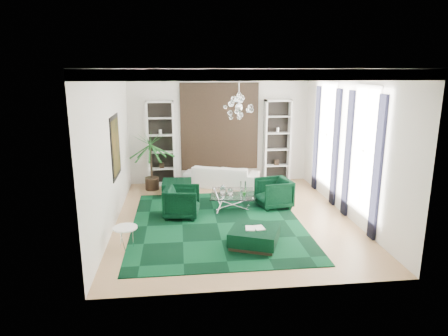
{
  "coord_description": "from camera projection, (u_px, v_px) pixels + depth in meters",
  "views": [
    {
      "loc": [
        -1.35,
        -9.72,
        3.8
      ],
      "look_at": [
        -0.19,
        0.5,
        1.22
      ],
      "focal_mm": 32.0,
      "sensor_mm": 36.0,
      "label": 1
    }
  ],
  "objects": [
    {
      "name": "curtain_near_b",
      "position": [
        348.0,
        154.0,
        10.25
      ],
      "size": [
        0.07,
        0.3,
        3.25
      ],
      "primitive_type": "cube",
      "color": "black",
      "rests_on": "floor"
    },
    {
      "name": "window_near",
      "position": [
        364.0,
        151.0,
        9.44
      ],
      "size": [
        0.03,
        1.1,
        2.9
      ],
      "primitive_type": "cube",
      "color": "white",
      "rests_on": "wall_right"
    },
    {
      "name": "ceiling",
      "position": [
        234.0,
        68.0,
        9.51
      ],
      "size": [
        6.0,
        7.0,
        0.02
      ],
      "primitive_type": "cube",
      "color": "white",
      "rests_on": "ground"
    },
    {
      "name": "chandelier",
      "position": [
        239.0,
        108.0,
        9.92
      ],
      "size": [
        1.03,
        1.03,
        0.72
      ],
      "primitive_type": null,
      "rotation": [
        0.0,
        0.0,
        0.36
      ],
      "color": "white",
      "rests_on": "ceiling"
    },
    {
      "name": "curtain_near_a",
      "position": [
        377.0,
        169.0,
        8.74
      ],
      "size": [
        0.07,
        0.3,
        3.25
      ],
      "primitive_type": "cube",
      "color": "black",
      "rests_on": "floor"
    },
    {
      "name": "shelving_left",
      "position": [
        161.0,
        144.0,
        13.07
      ],
      "size": [
        0.9,
        0.38,
        2.8
      ],
      "primitive_type": null,
      "color": "white",
      "rests_on": "floor"
    },
    {
      "name": "painting",
      "position": [
        116.0,
        146.0,
        10.24
      ],
      "size": [
        0.04,
        1.3,
        1.6
      ],
      "primitive_type": "cube",
      "color": "black",
      "rests_on": "wall_left"
    },
    {
      "name": "sofa",
      "position": [
        222.0,
        176.0,
        13.18
      ],
      "size": [
        2.57,
        1.67,
        0.7
      ],
      "primitive_type": "imported",
      "rotation": [
        0.0,
        0.0,
        2.81
      ],
      "color": "white",
      "rests_on": "floor"
    },
    {
      "name": "palm",
      "position": [
        151.0,
        153.0,
        12.59
      ],
      "size": [
        1.88,
        1.88,
        2.4
      ],
      "primitive_type": null,
      "rotation": [
        0.0,
        0.0,
        0.3
      ],
      "color": "#19591E",
      "rests_on": "floor"
    },
    {
      "name": "ottoman_side",
      "position": [
        177.0,
        187.0,
        12.42
      ],
      "size": [
        0.92,
        0.92,
        0.4
      ],
      "primitive_type": "cube",
      "rotation": [
        0.0,
        0.0,
        -0.03
      ],
      "color": "black",
      "rests_on": "floor"
    },
    {
      "name": "tapestry",
      "position": [
        219.0,
        127.0,
        13.31
      ],
      "size": [
        2.5,
        0.06,
        2.8
      ],
      "primitive_type": "cube",
      "color": "black",
      "rests_on": "wall_back"
    },
    {
      "name": "ottoman_front",
      "position": [
        255.0,
        237.0,
        8.77
      ],
      "size": [
        1.3,
        1.3,
        0.4
      ],
      "primitive_type": "cube",
      "rotation": [
        0.0,
        0.0,
        -0.38
      ],
      "color": "black",
      "rests_on": "floor"
    },
    {
      "name": "floor",
      "position": [
        233.0,
        218.0,
        10.44
      ],
      "size": [
        6.0,
        7.0,
        0.02
      ],
      "primitive_type": "cube",
      "color": "tan",
      "rests_on": "ground"
    },
    {
      "name": "window_far",
      "position": [
        327.0,
        135.0,
        11.75
      ],
      "size": [
        0.03,
        1.1,
        2.9
      ],
      "primitive_type": "cube",
      "color": "white",
      "rests_on": "wall_right"
    },
    {
      "name": "rug",
      "position": [
        217.0,
        223.0,
        10.03
      ],
      "size": [
        4.2,
        5.0,
        0.02
      ],
      "primitive_type": "cube",
      "color": "black",
      "rests_on": "floor"
    },
    {
      "name": "crown_molding",
      "position": [
        234.0,
        73.0,
        9.54
      ],
      "size": [
        6.0,
        7.0,
        0.18
      ],
      "primitive_type": null,
      "color": "white",
      "rests_on": "ceiling"
    },
    {
      "name": "ceiling_medallion",
      "position": [
        232.0,
        70.0,
        9.81
      ],
      "size": [
        0.9,
        0.9,
        0.05
      ],
      "primitive_type": "cylinder",
      "color": "white",
      "rests_on": "ceiling"
    },
    {
      "name": "wall_front",
      "position": [
        263.0,
        187.0,
        6.59
      ],
      "size": [
        6.0,
        0.02,
        3.8
      ],
      "primitive_type": "cube",
      "color": "silver",
      "rests_on": "ground"
    },
    {
      "name": "shelving_right",
      "position": [
        277.0,
        141.0,
        13.5
      ],
      "size": [
        0.9,
        0.38,
        2.8
      ],
      "primitive_type": null,
      "color": "white",
      "rests_on": "floor"
    },
    {
      "name": "wall_right",
      "position": [
        349.0,
        144.0,
        10.31
      ],
      "size": [
        0.02,
        7.0,
        3.8
      ],
      "primitive_type": "cube",
      "color": "silver",
      "rests_on": "ground"
    },
    {
      "name": "coffee_table",
      "position": [
        233.0,
        200.0,
        11.17
      ],
      "size": [
        1.36,
        1.36,
        0.41
      ],
      "primitive_type": null,
      "rotation": [
        0.0,
        0.0,
        -0.14
      ],
      "color": "white",
      "rests_on": "floor"
    },
    {
      "name": "book",
      "position": [
        255.0,
        228.0,
        8.72
      ],
      "size": [
        0.42,
        0.28,
        0.03
      ],
      "primitive_type": "cube",
      "color": "white",
      "rests_on": "ottoman_front"
    },
    {
      "name": "wall_back",
      "position": [
        219.0,
        127.0,
        13.36
      ],
      "size": [
        6.0,
        0.02,
        3.8
      ],
      "primitive_type": "cube",
      "color": "silver",
      "rests_on": "ground"
    },
    {
      "name": "curtain_far_b",
      "position": [
        317.0,
        139.0,
        12.56
      ],
      "size": [
        0.07,
        0.3,
        3.25
      ],
      "primitive_type": "cube",
      "color": "black",
      "rests_on": "floor"
    },
    {
      "name": "armchair_right",
      "position": [
        274.0,
        193.0,
        11.17
      ],
      "size": [
        1.03,
        1.01,
        0.81
      ],
      "primitive_type": "imported",
      "rotation": [
        0.0,
        0.0,
        -1.4
      ],
      "color": "black",
      "rests_on": "floor"
    },
    {
      "name": "table_plant",
      "position": [
        245.0,
        192.0,
        10.88
      ],
      "size": [
        0.16,
        0.15,
        0.24
      ],
      "primitive_type": "imported",
      "rotation": [
        0.0,
        0.0,
        0.38
      ],
      "color": "#19591E",
      "rests_on": "coffee_table"
    },
    {
      "name": "wall_left",
      "position": [
        111.0,
        149.0,
        9.65
      ],
      "size": [
        0.02,
        7.0,
        3.8
      ],
      "primitive_type": "cube",
      "color": "silver",
      "rests_on": "ground"
    },
    {
      "name": "curtain_far_a",
      "position": [
        335.0,
        148.0,
        11.06
      ],
      "size": [
        0.07,
        0.3,
        3.25
      ],
      "primitive_type": "cube",
      "color": "black",
      "rests_on": "floor"
    },
    {
      "name": "side_table",
      "position": [
        126.0,
        239.0,
        8.56
      ],
      "size": [
        0.62,
        0.62,
        0.5
      ],
      "primitive_type": "cylinder",
      "rotation": [
        0.0,
        0.0,
        0.23
      ],
      "color": "white",
      "rests_on": "floor"
    },
    {
      "name": "armchair_left",
      "position": [
        182.0,
        202.0,
        10.42
      ],
      "size": [
        1.01,
        0.99,
        0.81
      ],
      "primitive_type": "imported",
      "rotation": [
        0.0,
        0.0,
        1.43
      ],
      "color": "black",
      "rests_on": "floor"
    }
  ]
}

